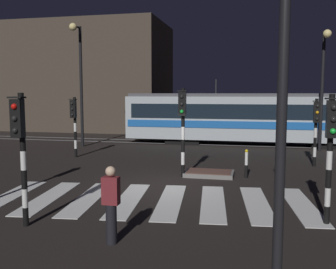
{
  "coord_description": "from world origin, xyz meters",
  "views": [
    {
      "loc": [
        3.06,
        -12.97,
        3.26
      ],
      "look_at": [
        -0.73,
        3.88,
        1.4
      ],
      "focal_mm": 41.08,
      "sensor_mm": 36.0,
      "label": 1
    }
  ],
  "objects_px": {
    "traffic_light_kerb_mid_left": "(20,140)",
    "pedestrian_waiting_at_kerb": "(111,204)",
    "traffic_light_corner_far_right": "(316,122)",
    "tram": "(254,117)",
    "street_lamp_trackside_right": "(323,75)",
    "traffic_light_median_centre": "(183,119)",
    "street_lamp_trackside_left": "(79,71)",
    "bollard_island_edge": "(246,164)",
    "street_lamp_near_kerb": "(286,10)",
    "traffic_light_corner_near_right": "(331,140)",
    "traffic_light_corner_far_left": "(74,118)"
  },
  "relations": [
    {
      "from": "traffic_light_corner_far_left",
      "to": "street_lamp_near_kerb",
      "type": "distance_m",
      "value": 14.9
    },
    {
      "from": "traffic_light_corner_far_left",
      "to": "pedestrian_waiting_at_kerb",
      "type": "distance_m",
      "value": 11.88
    },
    {
      "from": "traffic_light_kerb_mid_left",
      "to": "traffic_light_corner_far_right",
      "type": "distance_m",
      "value": 12.71
    },
    {
      "from": "traffic_light_kerb_mid_left",
      "to": "street_lamp_trackside_left",
      "type": "xyz_separation_m",
      "value": [
        -4.83,
        13.35,
        2.44
      ]
    },
    {
      "from": "traffic_light_corner_far_right",
      "to": "tram",
      "type": "relative_size",
      "value": 0.18
    },
    {
      "from": "traffic_light_corner_near_right",
      "to": "street_lamp_trackside_left",
      "type": "bearing_deg",
      "value": 136.23
    },
    {
      "from": "traffic_light_median_centre",
      "to": "bollard_island_edge",
      "type": "xyz_separation_m",
      "value": [
        2.41,
        0.51,
        -1.72
      ]
    },
    {
      "from": "street_lamp_near_kerb",
      "to": "street_lamp_trackside_left",
      "type": "relative_size",
      "value": 0.99
    },
    {
      "from": "traffic_light_corner_near_right",
      "to": "street_lamp_near_kerb",
      "type": "height_order",
      "value": "street_lamp_near_kerb"
    },
    {
      "from": "traffic_light_kerb_mid_left",
      "to": "traffic_light_corner_far_right",
      "type": "xyz_separation_m",
      "value": [
        8.11,
        9.79,
        -0.17
      ]
    },
    {
      "from": "tram",
      "to": "pedestrian_waiting_at_kerb",
      "type": "xyz_separation_m",
      "value": [
        -2.98,
        -17.2,
        -0.87
      ]
    },
    {
      "from": "street_lamp_trackside_right",
      "to": "traffic_light_kerb_mid_left",
      "type": "bearing_deg",
      "value": -121.96
    },
    {
      "from": "traffic_light_corner_far_right",
      "to": "tram",
      "type": "xyz_separation_m",
      "value": [
        -2.67,
        6.92,
        -0.25
      ]
    },
    {
      "from": "street_lamp_trackside_right",
      "to": "pedestrian_waiting_at_kerb",
      "type": "distance_m",
      "value": 16.82
    },
    {
      "from": "traffic_light_kerb_mid_left",
      "to": "pedestrian_waiting_at_kerb",
      "type": "height_order",
      "value": "traffic_light_kerb_mid_left"
    },
    {
      "from": "traffic_light_corner_near_right",
      "to": "street_lamp_trackside_right",
      "type": "bearing_deg",
      "value": 81.84
    },
    {
      "from": "traffic_light_corner_near_right",
      "to": "traffic_light_median_centre",
      "type": "relative_size",
      "value": 0.94
    },
    {
      "from": "traffic_light_median_centre",
      "to": "street_lamp_trackside_left",
      "type": "distance_m",
      "value": 10.62
    },
    {
      "from": "traffic_light_kerb_mid_left",
      "to": "pedestrian_waiting_at_kerb",
      "type": "distance_m",
      "value": 2.83
    },
    {
      "from": "traffic_light_median_centre",
      "to": "traffic_light_corner_far_right",
      "type": "xyz_separation_m",
      "value": [
        5.34,
        3.48,
        -0.29
      ]
    },
    {
      "from": "traffic_light_median_centre",
      "to": "traffic_light_corner_far_right",
      "type": "relative_size",
      "value": 1.14
    },
    {
      "from": "street_lamp_trackside_left",
      "to": "pedestrian_waiting_at_kerb",
      "type": "xyz_separation_m",
      "value": [
        7.3,
        -13.85,
        -3.72
      ]
    },
    {
      "from": "street_lamp_trackside_right",
      "to": "street_lamp_trackside_left",
      "type": "distance_m",
      "value": 13.99
    },
    {
      "from": "traffic_light_median_centre",
      "to": "tram",
      "type": "height_order",
      "value": "tram"
    },
    {
      "from": "traffic_light_median_centre",
      "to": "street_lamp_trackside_right",
      "type": "bearing_deg",
      "value": 52.59
    },
    {
      "from": "traffic_light_corner_far_right",
      "to": "pedestrian_waiting_at_kerb",
      "type": "relative_size",
      "value": 1.77
    },
    {
      "from": "traffic_light_kerb_mid_left",
      "to": "street_lamp_trackside_left",
      "type": "distance_m",
      "value": 14.41
    },
    {
      "from": "traffic_light_kerb_mid_left",
      "to": "traffic_light_median_centre",
      "type": "xyz_separation_m",
      "value": [
        2.77,
        6.31,
        0.12
      ]
    },
    {
      "from": "traffic_light_kerb_mid_left",
      "to": "tram",
      "type": "relative_size",
      "value": 0.2
    },
    {
      "from": "pedestrian_waiting_at_kerb",
      "to": "bollard_island_edge",
      "type": "height_order",
      "value": "pedestrian_waiting_at_kerb"
    },
    {
      "from": "traffic_light_kerb_mid_left",
      "to": "street_lamp_trackside_left",
      "type": "bearing_deg",
      "value": 109.89
    },
    {
      "from": "traffic_light_corner_far_left",
      "to": "pedestrian_waiting_at_kerb",
      "type": "xyz_separation_m",
      "value": [
        5.91,
        -10.25,
        -1.15
      ]
    },
    {
      "from": "traffic_light_corner_far_right",
      "to": "street_lamp_near_kerb",
      "type": "xyz_separation_m",
      "value": [
        -2.22,
        -11.37,
        2.58
      ]
    },
    {
      "from": "traffic_light_corner_near_right",
      "to": "street_lamp_near_kerb",
      "type": "bearing_deg",
      "value": -112.31
    },
    {
      "from": "traffic_light_corner_near_right",
      "to": "traffic_light_corner_far_right",
      "type": "height_order",
      "value": "traffic_light_corner_near_right"
    },
    {
      "from": "pedestrian_waiting_at_kerb",
      "to": "street_lamp_trackside_left",
      "type": "bearing_deg",
      "value": 117.79
    },
    {
      "from": "traffic_light_corner_far_left",
      "to": "street_lamp_trackside_right",
      "type": "xyz_separation_m",
      "value": [
        12.54,
        4.84,
        2.22
      ]
    },
    {
      "from": "traffic_light_median_centre",
      "to": "bollard_island_edge",
      "type": "relative_size",
      "value": 3.11
    },
    {
      "from": "street_lamp_near_kerb",
      "to": "traffic_light_corner_far_right",
      "type": "bearing_deg",
      "value": 78.95
    },
    {
      "from": "traffic_light_corner_far_right",
      "to": "street_lamp_near_kerb",
      "type": "distance_m",
      "value": 11.87
    },
    {
      "from": "street_lamp_trackside_left",
      "to": "tram",
      "type": "xyz_separation_m",
      "value": [
        10.28,
        3.36,
        -2.85
      ]
    },
    {
      "from": "traffic_light_corner_near_right",
      "to": "street_lamp_trackside_right",
      "type": "relative_size",
      "value": 0.49
    },
    {
      "from": "bollard_island_edge",
      "to": "street_lamp_near_kerb",
      "type": "bearing_deg",
      "value": -85.18
    },
    {
      "from": "street_lamp_near_kerb",
      "to": "pedestrian_waiting_at_kerb",
      "type": "relative_size",
      "value": 4.22
    },
    {
      "from": "street_lamp_trackside_right",
      "to": "pedestrian_waiting_at_kerb",
      "type": "relative_size",
      "value": 3.86
    },
    {
      "from": "traffic_light_kerb_mid_left",
      "to": "traffic_light_corner_far_left",
      "type": "height_order",
      "value": "traffic_light_kerb_mid_left"
    },
    {
      "from": "traffic_light_median_centre",
      "to": "traffic_light_corner_far_right",
      "type": "height_order",
      "value": "traffic_light_median_centre"
    },
    {
      "from": "traffic_light_median_centre",
      "to": "bollard_island_edge",
      "type": "distance_m",
      "value": 3.01
    },
    {
      "from": "traffic_light_kerb_mid_left",
      "to": "traffic_light_corner_far_left",
      "type": "bearing_deg",
      "value": 109.44
    },
    {
      "from": "traffic_light_corner_far_right",
      "to": "pedestrian_waiting_at_kerb",
      "type": "xyz_separation_m",
      "value": [
        -5.64,
        -10.28,
        -1.12
      ]
    }
  ]
}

